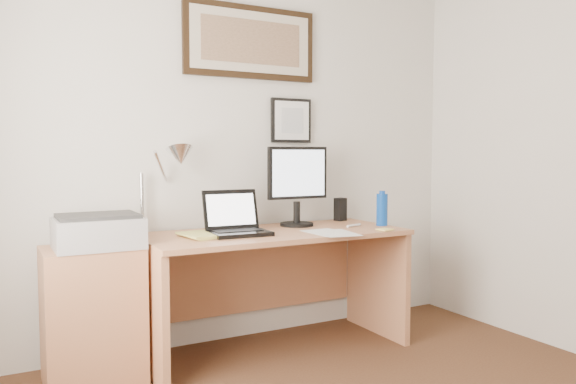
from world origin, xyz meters
TOP-DOWN VIEW (x-y plane):
  - wall_back at (0.00, 2.00)m, footprint 3.50×0.02m
  - side_cabinet at (-0.92, 1.68)m, footprint 0.50×0.40m
  - water_bottle at (0.90, 1.54)m, footprint 0.07×0.07m
  - bottle_cap at (0.90, 1.54)m, footprint 0.04×0.04m
  - speaker at (0.80, 1.89)m, footprint 0.08×0.08m
  - paper_sheet_a at (0.43, 1.39)m, footprint 0.26×0.33m
  - paper_sheet_b at (0.40, 1.42)m, footprint 0.22×0.31m
  - sticky_pad at (0.76, 1.33)m, footprint 0.10×0.10m
  - marker_pen at (0.70, 1.58)m, footprint 0.14×0.06m
  - book at (-0.42, 1.62)m, footprint 0.23×0.30m
  - desk at (0.15, 1.72)m, footprint 1.60×0.70m
  - laptop at (-0.11, 1.63)m, footprint 0.35×0.31m
  - lcd_monitor at (0.39, 1.78)m, footprint 0.42×0.22m
  - printer at (-0.89, 1.64)m, footprint 0.44×0.34m
  - desk_lamp at (-0.41, 1.81)m, footprint 0.29×0.27m
  - picture_large at (0.15, 1.97)m, footprint 0.92×0.04m
  - picture_small at (0.45, 1.97)m, footprint 0.30×0.03m

SIDE VIEW (x-z plane):
  - side_cabinet at x=-0.92m, z-range 0.00..0.73m
  - desk at x=0.15m, z-range 0.14..0.89m
  - paper_sheet_a at x=0.43m, z-range 0.75..0.75m
  - paper_sheet_b at x=0.40m, z-range 0.75..0.75m
  - sticky_pad at x=0.76m, z-range 0.75..0.76m
  - marker_pen at x=0.70m, z-range 0.75..0.77m
  - book at x=-0.42m, z-range 0.75..0.77m
  - laptop at x=-0.11m, z-range 0.68..0.94m
  - printer at x=-0.89m, z-range 0.73..0.91m
  - speaker at x=0.80m, z-range 0.75..0.91m
  - water_bottle at x=0.90m, z-range 0.75..0.96m
  - bottle_cap at x=0.90m, z-range 0.96..0.98m
  - lcd_monitor at x=0.39m, z-range 0.78..1.30m
  - desk_lamp at x=-0.41m, z-range 0.92..1.45m
  - wall_back at x=0.00m, z-range 0.00..2.50m
  - picture_small at x=0.45m, z-range 1.30..1.60m
  - picture_large at x=0.15m, z-range 1.72..2.19m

